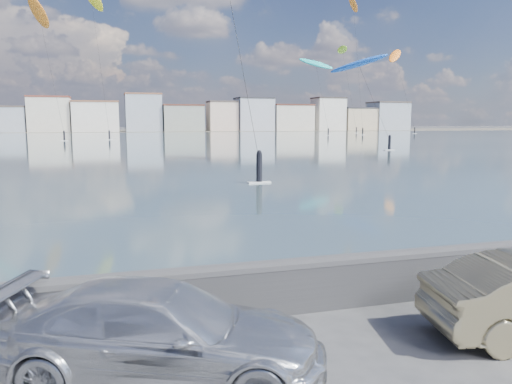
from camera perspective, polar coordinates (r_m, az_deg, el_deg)
bay_water at (r=97.61m, az=-15.37°, el=5.60°), size 500.00×177.00×0.00m
far_shore_strip at (r=206.06m, az=-16.02°, el=6.72°), size 500.00×60.00×0.00m
seawall at (r=9.46m, az=-3.65°, el=-11.07°), size 400.00×0.36×1.08m
far_buildings at (r=192.06m, az=-15.66°, el=8.45°), size 240.79×13.26×14.60m
car_silver at (r=7.52m, az=-10.85°, el=-15.52°), size 5.12×3.54×1.38m
kitesurfer_0 at (r=157.14m, az=11.08°, el=20.10°), size 7.08×16.16×39.71m
kitesurfer_7 at (r=174.06m, az=15.61°, el=14.72°), size 9.33×16.66×28.36m
kitesurfer_10 at (r=142.13m, az=6.87°, el=14.27°), size 9.81×9.74×21.84m
kitesurfer_14 at (r=111.54m, az=-23.54°, el=18.13°), size 6.92×11.08×27.55m
kitesurfer_16 at (r=179.87m, az=9.84°, el=15.66°), size 5.88×19.90×29.54m
kitesurfer_18 at (r=81.44m, az=11.64°, el=14.08°), size 8.38×19.26×14.27m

